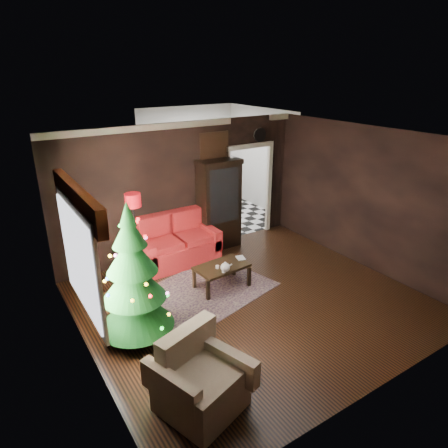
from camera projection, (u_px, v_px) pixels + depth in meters
floor at (252, 301)px, 6.98m from camera, size 5.50×5.50×0.00m
ceiling at (257, 140)px, 5.96m from camera, size 5.50×5.50×0.00m
wall_back at (183, 190)px, 8.43m from camera, size 5.50×0.00×5.50m
wall_front at (387, 296)px, 4.52m from camera, size 5.50×0.00×5.50m
wall_left at (81, 270)px, 5.09m from camera, size 0.00×5.50×5.50m
wall_right at (366, 199)px, 7.86m from camera, size 0.00×5.50×5.50m
doorway at (248, 193)px, 9.41m from camera, size 1.10×0.10×2.10m
left_window at (79, 260)px, 5.25m from camera, size 0.05×1.60×1.40m
valance at (77, 200)px, 4.98m from camera, size 0.12×2.10×0.35m
kitchen_floor at (215, 216)px, 10.97m from camera, size 3.00×3.00×0.00m
kitchen_window at (188, 146)px, 11.48m from camera, size 0.70×0.06×0.70m
rug at (205, 291)px, 7.29m from camera, size 2.68×2.21×0.01m
loveseat at (177, 240)px, 8.20m from camera, size 1.70×0.90×1.00m
curio_cabinet at (219, 206)px, 8.79m from camera, size 0.90×0.45×1.90m
floor_lamp at (136, 241)px, 7.34m from camera, size 0.36×0.36×1.83m
christmas_tree at (133, 276)px, 5.66m from camera, size 1.12×1.12×2.09m
armchair at (201, 376)px, 4.65m from camera, size 1.14×1.14×0.93m
coffee_table at (222, 276)px, 7.35m from camera, size 1.01×0.66×0.43m
teapot at (225, 267)px, 7.03m from camera, size 0.25×0.25×0.18m
cup_a at (217, 267)px, 7.17m from camera, size 0.08×0.08×0.05m
cup_b at (224, 270)px, 7.03m from camera, size 0.08×0.08×0.07m
book at (237, 254)px, 7.49m from camera, size 0.15×0.06×0.21m
wall_clock at (260, 135)px, 9.01m from camera, size 0.32×0.32×0.06m
painting at (214, 146)px, 8.46m from camera, size 0.62×0.05×0.52m
kitchen_counter at (193, 190)px, 11.74m from camera, size 1.80×0.60×0.90m
kitchen_table at (211, 208)px, 10.45m from camera, size 0.70×0.70×0.75m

